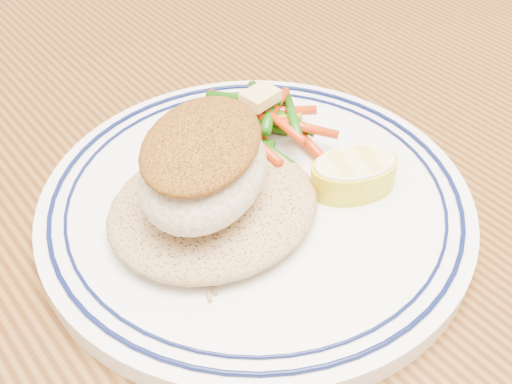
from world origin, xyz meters
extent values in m
cube|color=#4B2A0F|center=(0.00, 0.00, 0.73)|extent=(1.50, 0.90, 0.04)
cylinder|color=#4B2A0F|center=(0.68, 0.38, 0.35)|extent=(0.07, 0.07, 0.71)
cylinder|color=white|center=(-0.02, -0.04, 0.76)|extent=(0.28, 0.28, 0.01)
torus|color=#0A113F|center=(-0.02, -0.04, 0.77)|extent=(0.26, 0.26, 0.00)
torus|color=#0A113F|center=(-0.02, -0.04, 0.77)|extent=(0.24, 0.24, 0.00)
ellipsoid|color=#A78053|center=(-0.05, -0.04, 0.78)|extent=(0.13, 0.12, 0.03)
ellipsoid|color=beige|center=(-0.05, -0.04, 0.80)|extent=(0.12, 0.12, 0.04)
ellipsoid|color=brown|center=(-0.05, -0.04, 0.82)|extent=(0.11, 0.11, 0.02)
cylinder|color=red|center=(0.02, 0.00, 0.77)|extent=(0.02, 0.06, 0.01)
cylinder|color=#18550A|center=(0.03, 0.02, 0.77)|extent=(0.04, 0.05, 0.01)
cylinder|color=red|center=(0.00, -0.01, 0.77)|extent=(0.03, 0.05, 0.01)
cylinder|color=#18550A|center=(0.05, 0.03, 0.77)|extent=(0.03, 0.05, 0.01)
cylinder|color=red|center=(0.04, -0.03, 0.77)|extent=(0.01, 0.06, 0.01)
cylinder|color=red|center=(0.02, 0.00, 0.77)|extent=(0.05, 0.04, 0.01)
cylinder|color=red|center=(0.00, -0.01, 0.77)|extent=(0.03, 0.05, 0.01)
cylinder|color=#AF9112|center=(0.02, -0.01, 0.77)|extent=(0.03, 0.04, 0.01)
cylinder|color=#18550A|center=(0.00, 0.00, 0.77)|extent=(0.04, 0.05, 0.01)
cylinder|color=#18550A|center=(0.01, -0.02, 0.78)|extent=(0.01, 0.05, 0.01)
cylinder|color=#18550A|center=(0.03, 0.00, 0.77)|extent=(0.06, 0.02, 0.01)
cylinder|color=#18550A|center=(0.00, -0.01, 0.78)|extent=(0.05, 0.01, 0.01)
cylinder|color=#18550A|center=(0.02, 0.01, 0.78)|extent=(0.05, 0.02, 0.01)
cylinder|color=red|center=(0.00, 0.03, 0.78)|extent=(0.05, 0.02, 0.01)
cylinder|color=#18550A|center=(0.01, -0.01, 0.78)|extent=(0.01, 0.05, 0.01)
cylinder|color=red|center=(0.05, 0.01, 0.78)|extent=(0.02, 0.06, 0.01)
cylinder|color=#18550A|center=(0.03, 0.01, 0.78)|extent=(0.06, 0.02, 0.01)
cylinder|color=#AF9112|center=(0.03, 0.00, 0.78)|extent=(0.04, 0.03, 0.01)
cylinder|color=red|center=(0.00, -0.02, 0.78)|extent=(0.03, 0.05, 0.01)
cylinder|color=red|center=(0.04, 0.01, 0.78)|extent=(0.05, 0.04, 0.01)
cylinder|color=#18550A|center=(0.04, 0.00, 0.78)|extent=(0.02, 0.05, 0.01)
cylinder|color=red|center=(0.01, 0.03, 0.78)|extent=(0.02, 0.06, 0.01)
cylinder|color=red|center=(0.01, -0.02, 0.78)|extent=(0.01, 0.06, 0.01)
cylinder|color=red|center=(0.04, -0.02, 0.78)|extent=(0.04, 0.05, 0.01)
cylinder|color=red|center=(0.03, 0.00, 0.78)|extent=(0.05, 0.03, 0.01)
cylinder|color=#AF9112|center=(0.00, 0.01, 0.78)|extent=(0.04, 0.03, 0.01)
cylinder|color=#18550A|center=(0.01, 0.00, 0.78)|extent=(0.05, 0.01, 0.01)
cylinder|color=#18550A|center=(0.03, 0.00, 0.79)|extent=(0.04, 0.04, 0.01)
cylinder|color=#18550A|center=(0.03, 0.03, 0.79)|extent=(0.04, 0.05, 0.01)
cylinder|color=#18550A|center=(0.04, -0.01, 0.79)|extent=(0.04, 0.05, 0.01)
cylinder|color=red|center=(0.02, 0.01, 0.79)|extent=(0.05, 0.03, 0.01)
cylinder|color=red|center=(0.03, -0.01, 0.79)|extent=(0.01, 0.06, 0.01)
cube|color=#E5CC70|center=(0.03, 0.01, 0.80)|extent=(0.03, 0.02, 0.01)
torus|color=white|center=(0.04, -0.07, 0.79)|extent=(0.07, 0.07, 0.00)
camera|label=1|loc=(-0.20, -0.28, 1.04)|focal=45.00mm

